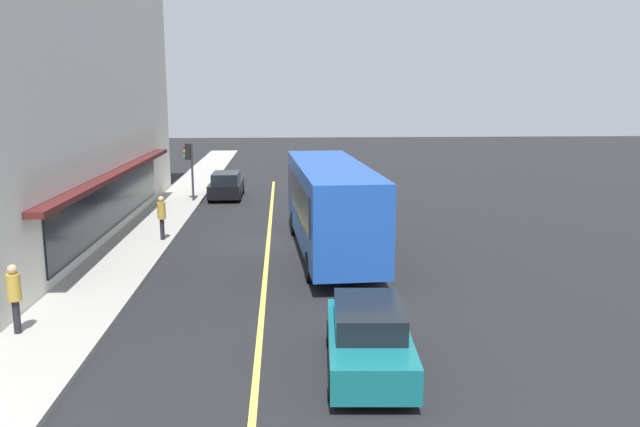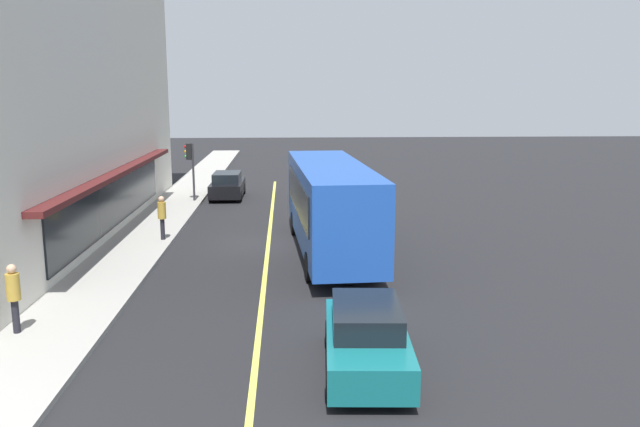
# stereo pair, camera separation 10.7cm
# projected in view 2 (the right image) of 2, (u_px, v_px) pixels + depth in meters

# --- Properties ---
(ground) EXTENTS (120.00, 120.00, 0.00)m
(ground) POSITION_uv_depth(u_px,v_px,m) (269.00, 242.00, 26.85)
(ground) COLOR black
(sidewalk) EXTENTS (80.00, 2.67, 0.15)m
(sidewalk) POSITION_uv_depth(u_px,v_px,m) (140.00, 242.00, 26.55)
(sidewalk) COLOR #9E9B93
(sidewalk) RESTS_ON ground
(lane_centre_stripe) EXTENTS (36.00, 0.16, 0.01)m
(lane_centre_stripe) POSITION_uv_depth(u_px,v_px,m) (269.00, 242.00, 26.84)
(lane_centre_stripe) COLOR #D8D14C
(lane_centre_stripe) RESTS_ON ground
(bus) EXTENTS (11.25, 3.13, 3.50)m
(bus) POSITION_uv_depth(u_px,v_px,m) (330.00, 203.00, 24.55)
(bus) COLOR #1E4CAD
(bus) RESTS_ON ground
(traffic_light) EXTENTS (0.30, 0.52, 3.20)m
(traffic_light) POSITION_uv_depth(u_px,v_px,m) (190.00, 158.00, 35.59)
(traffic_light) COLOR #2D2D33
(traffic_light) RESTS_ON sidewalk
(car_teal) EXTENTS (4.40, 2.06, 1.52)m
(car_teal) POSITION_uv_depth(u_px,v_px,m) (366.00, 339.00, 14.45)
(car_teal) COLOR #14666B
(car_teal) RESTS_ON ground
(car_black) EXTENTS (4.31, 1.88, 1.52)m
(car_black) POSITION_uv_depth(u_px,v_px,m) (227.00, 185.00, 37.65)
(car_black) COLOR black
(car_black) RESTS_ON ground
(pedestrian_by_curb) EXTENTS (0.34, 0.34, 1.83)m
(pedestrian_by_curb) POSITION_uv_depth(u_px,v_px,m) (162.00, 213.00, 26.42)
(pedestrian_by_curb) COLOR black
(pedestrian_by_curb) RESTS_ON sidewalk
(pedestrian_near_storefront) EXTENTS (0.34, 0.34, 1.81)m
(pedestrian_near_storefront) POSITION_uv_depth(u_px,v_px,m) (13.00, 292.00, 16.20)
(pedestrian_near_storefront) COLOR black
(pedestrian_near_storefront) RESTS_ON sidewalk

